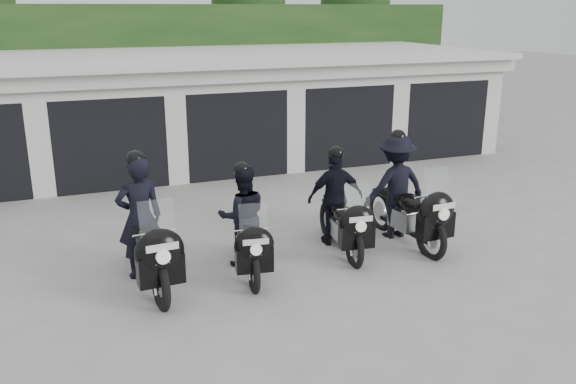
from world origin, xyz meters
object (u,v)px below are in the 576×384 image
object	(u,v)px
police_bike_b	(245,225)
police_bike_d	(401,193)
police_bike_c	(339,205)
police_bike_a	(145,233)

from	to	relation	value
police_bike_b	police_bike_d	distance (m)	3.13
police_bike_b	police_bike_c	size ratio (longest dim) A/B	0.97
police_bike_a	police_bike_b	size ratio (longest dim) A/B	1.17
police_bike_a	police_bike_c	world-z (taller)	police_bike_a
police_bike_b	police_bike_d	world-z (taller)	police_bike_d
police_bike_b	police_bike_d	size ratio (longest dim) A/B	0.87
police_bike_c	police_bike_d	xyz separation A→B (m)	(1.25, -0.05, 0.10)
police_bike_a	police_bike_b	xyz separation A→B (m)	(1.61, 0.03, -0.08)
police_bike_c	police_bike_d	world-z (taller)	police_bike_d
police_bike_c	police_bike_a	bearing A→B (deg)	-168.07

